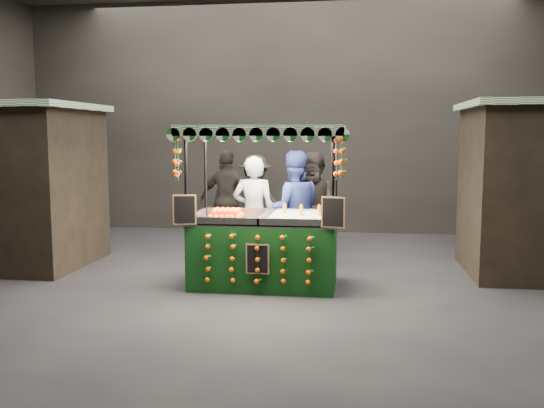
# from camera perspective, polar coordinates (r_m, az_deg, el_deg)

# --- Properties ---
(ground) EXTENTS (12.00, 12.00, 0.00)m
(ground) POSITION_cam_1_polar(r_m,az_deg,el_deg) (8.18, -1.28, -8.21)
(ground) COLOR black
(ground) RESTS_ON ground
(market_hall) EXTENTS (12.10, 10.10, 5.05)m
(market_hall) POSITION_cam_1_polar(r_m,az_deg,el_deg) (8.01, -1.35, 15.88)
(market_hall) COLOR black
(market_hall) RESTS_ON ground
(neighbour_stall_left) EXTENTS (3.00, 2.20, 2.60)m
(neighbour_stall_left) POSITION_cam_1_polar(r_m,az_deg,el_deg) (10.51, -24.73, 1.73)
(neighbour_stall_left) COLOR black
(neighbour_stall_left) RESTS_ON ground
(juice_stall) EXTENTS (2.31, 1.36, 2.23)m
(juice_stall) POSITION_cam_1_polar(r_m,az_deg,el_deg) (8.20, -0.70, -3.22)
(juice_stall) COLOR black
(juice_stall) RESTS_ON ground
(vendor_grey) EXTENTS (0.66, 0.45, 1.78)m
(vendor_grey) POSITION_cam_1_polar(r_m,az_deg,el_deg) (9.12, -1.77, -0.95)
(vendor_grey) COLOR slate
(vendor_grey) RESTS_ON ground
(vendor_blue) EXTENTS (1.05, 0.91, 1.86)m
(vendor_blue) POSITION_cam_1_polar(r_m,az_deg,el_deg) (9.27, 2.07, -0.58)
(vendor_blue) COLOR navy
(vendor_blue) RESTS_ON ground
(shopper_0) EXTENTS (0.70, 0.50, 1.80)m
(shopper_0) POSITION_cam_1_polar(r_m,az_deg,el_deg) (11.03, -20.67, -0.00)
(shopper_0) COLOR #292221
(shopper_0) RESTS_ON ground
(shopper_1) EXTENTS (0.97, 0.80, 1.83)m
(shopper_1) POSITION_cam_1_polar(r_m,az_deg,el_deg) (9.69, 4.27, -0.38)
(shopper_1) COLOR black
(shopper_1) RESTS_ON ground
(shopper_2) EXTENTS (1.12, 0.58, 1.83)m
(shopper_2) POSITION_cam_1_polar(r_m,az_deg,el_deg) (10.84, -4.30, 0.38)
(shopper_2) COLOR black
(shopper_2) RESTS_ON ground
(shopper_3) EXTENTS (1.29, 1.13, 1.73)m
(shopper_3) POSITION_cam_1_polar(r_m,az_deg,el_deg) (11.30, -1.64, 0.37)
(shopper_3) COLOR #2E2625
(shopper_3) RESTS_ON ground
(shopper_4) EXTENTS (1.05, 1.03, 1.82)m
(shopper_4) POSITION_cam_1_polar(r_m,az_deg,el_deg) (11.40, -17.98, 0.35)
(shopper_4) COLOR black
(shopper_4) RESTS_ON ground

